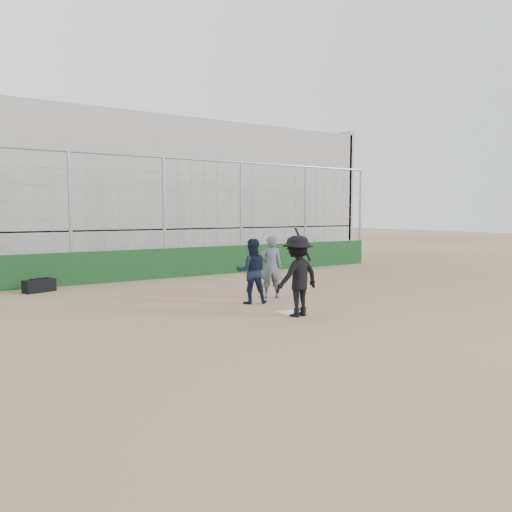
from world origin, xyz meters
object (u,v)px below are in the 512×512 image
umpire (271,270)px  equipment_bag (39,286)px  catcher_crouched (252,282)px  batter_at_plate (297,276)px

umpire → equipment_bag: 6.47m
umpire → equipment_bag: bearing=-20.3°
catcher_crouched → batter_at_plate: bearing=-88.7°
batter_at_plate → equipment_bag: (-4.02, 6.41, -0.68)m
batter_at_plate → umpire: bearing=69.5°
umpire → equipment_bag: umpire is taller
batter_at_plate → umpire: 2.28m
catcher_crouched → umpire: size_ratio=0.74×
batter_at_plate → umpire: batter_at_plate is taller
batter_at_plate → catcher_crouched: batter_at_plate is taller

